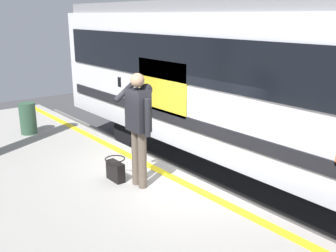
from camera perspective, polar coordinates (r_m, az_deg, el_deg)
name	(u,v)px	position (r m, az deg, el deg)	size (l,w,h in m)	color
ground_plane	(179,215)	(7.37, 1.71, -13.10)	(24.08, 24.08, 0.00)	#3D3D3F
platform	(53,240)	(6.06, -16.80, -15.94)	(13.60, 4.87, 0.90)	gray
safety_line	(167,174)	(6.79, -0.16, -7.22)	(13.33, 0.16, 0.01)	yellow
track_rail_near	(227,192)	(8.15, 8.84, -9.63)	(17.68, 0.08, 0.16)	slate
track_rail_far	(270,174)	(9.18, 14.97, -6.95)	(17.68, 0.08, 0.16)	slate
train_carriage	(298,83)	(7.44, 18.85, 6.06)	(13.32, 2.74, 3.73)	silver
passenger	(139,121)	(6.03, -4.37, 0.76)	(0.57, 0.55, 1.86)	brown
handbag	(115,170)	(6.57, -7.83, -6.48)	(0.38, 0.34, 0.40)	black
trash_bin	(28,118)	(9.56, -20.12, 1.06)	(0.38, 0.38, 0.74)	#2D4C38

